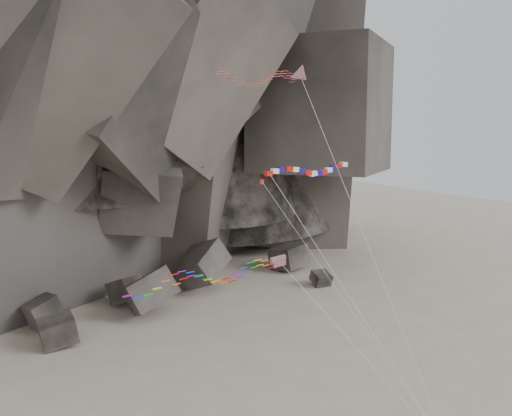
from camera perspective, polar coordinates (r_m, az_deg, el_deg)
headland at (r=106.80m, az=-22.52°, el=17.32°), size 110.00×70.00×84.00m
boulder_field at (r=74.36m, az=-17.85°, el=-10.25°), size 78.58×17.76×8.10m
delta_kite at (r=43.07m, az=0.19°, el=12.99°), size 12.18×13.22×28.59m
banner_kite at (r=49.87m, az=5.38°, el=3.62°), size 9.19×15.52×20.33m
parafoil_kite at (r=40.45m, az=-5.32°, el=-6.82°), size 20.75×11.67×14.09m
pennant_kite at (r=45.49m, az=4.50°, el=-3.02°), size 6.73×14.84×19.42m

